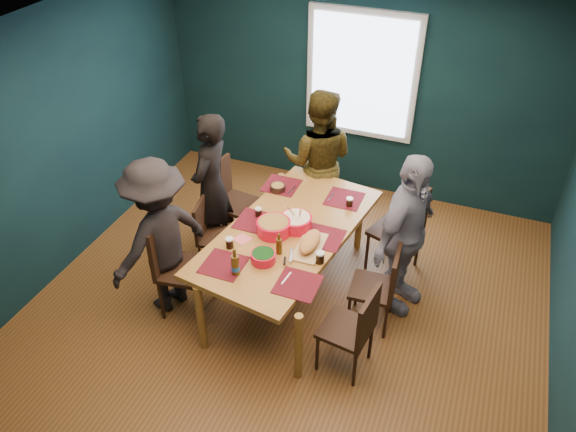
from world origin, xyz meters
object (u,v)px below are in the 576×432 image
chair_left_near (175,260)px  chair_right_far (404,227)px  person_near_left (159,237)px  cutting_board (310,243)px  bowl_dumpling (296,222)px  person_far_left (211,187)px  chair_left_far (228,194)px  chair_left_mid (210,230)px  bowl_herbs (263,257)px  dining_table (289,236)px  chair_right_mid (383,283)px  person_back (318,161)px  chair_right_near (356,326)px  person_right (405,236)px  bowl_salad (274,227)px

chair_left_near → chair_right_far: bearing=26.4°
person_near_left → cutting_board: size_ratio=2.86×
bowl_dumpling → cutting_board: 0.34m
person_far_left → person_near_left: size_ratio=1.02×
chair_left_far → chair_left_mid: 0.60m
chair_left_far → person_far_left: 0.41m
person_near_left → bowl_herbs: person_near_left is taller
chair_right_far → bowl_herbs: chair_right_far is taller
dining_table → chair_right_far: chair_right_far is taller
chair_right_far → chair_right_mid: bearing=-72.8°
chair_left_far → cutting_board: bearing=-26.7°
chair_right_far → person_back: (-1.13, 0.52, 0.27)m
chair_right_near → bowl_herbs: 1.01m
chair_right_far → person_near_left: (-2.10, -1.31, 0.23)m
person_far_left → bowl_herbs: (0.99, -0.89, 0.03)m
chair_left_near → person_right: size_ratio=0.61×
cutting_board → person_back: bearing=104.0°
cutting_board → chair_left_far: bearing=144.4°
chair_right_near → chair_right_mid: bearing=90.3°
dining_table → bowl_dumpling: (0.05, 0.05, 0.15)m
chair_left_mid → cutting_board: cutting_board is taller
chair_right_mid → dining_table: bearing=170.7°
chair_right_far → chair_right_mid: chair_right_far is taller
dining_table → chair_left_near: chair_left_near is taller
dining_table → bowl_dumpling: 0.16m
person_right → chair_right_mid: bearing=-177.7°
chair_left_far → bowl_salad: chair_left_far is taller
chair_left_far → person_back: person_back is taller
chair_left_near → bowl_herbs: chair_left_near is taller
chair_right_near → chair_right_far: bearing=93.9°
person_far_left → bowl_salad: person_far_left is taller
dining_table → chair_right_far: 1.25m
chair_right_far → bowl_herbs: 1.66m
chair_right_near → person_back: person_back is taller
bowl_salad → chair_right_mid: bearing=0.0°
bowl_dumpling → cutting_board: (0.23, -0.25, -0.01)m
person_far_left → bowl_dumpling: (1.08, -0.32, 0.05)m
bowl_salad → cutting_board: 0.41m
dining_table → bowl_salad: (-0.11, -0.10, 0.15)m
person_near_left → chair_left_near: bearing=102.9°
person_right → chair_right_near: bearing=-172.8°
chair_right_near → person_right: person_right is taller
dining_table → chair_left_near: (-0.94, -0.59, -0.13)m
person_back → person_near_left: person_back is taller
chair_right_far → chair_left_far: bearing=-159.4°
chair_right_near → person_back: (-1.02, 1.98, 0.32)m
dining_table → person_near_left: (-1.09, -0.57, 0.09)m
person_back → bowl_salad: size_ratio=5.27×
chair_left_far → chair_right_far: 2.01m
person_near_left → bowl_dumpling: person_near_left is taller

